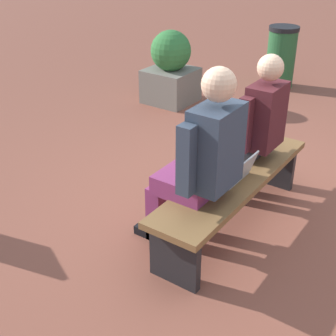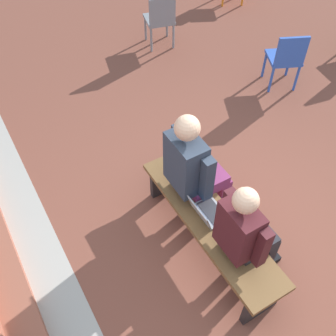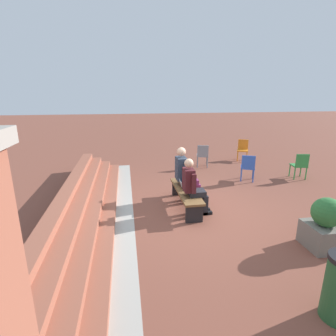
% 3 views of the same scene
% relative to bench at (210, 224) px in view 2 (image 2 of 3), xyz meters
% --- Properties ---
extents(ground_plane, '(60.00, 60.00, 0.00)m').
position_rel_bench_xyz_m(ground_plane, '(-0.28, -0.10, -0.35)').
color(ground_plane, brown).
extents(concrete_strip, '(8.11, 0.40, 0.01)m').
position_rel_bench_xyz_m(concrete_strip, '(-0.00, 1.47, -0.35)').
color(concrete_strip, '#A8A399').
rests_on(concrete_strip, ground).
extents(bench, '(1.80, 0.44, 0.45)m').
position_rel_bench_xyz_m(bench, '(0.00, 0.00, 0.00)').
color(bench, brown).
rests_on(bench, ground).
extents(person_student, '(0.52, 0.66, 1.31)m').
position_rel_bench_xyz_m(person_student, '(-0.39, -0.07, 0.35)').
color(person_student, '#232328').
rests_on(person_student, ground).
extents(person_adult, '(0.58, 0.73, 1.40)m').
position_rel_bench_xyz_m(person_adult, '(0.39, -0.07, 0.39)').
color(person_adult, '#7F2D5B').
rests_on(person_adult, ground).
extents(laptop, '(0.32, 0.29, 0.21)m').
position_rel_bench_xyz_m(laptop, '(0.05, 0.01, 0.15)').
color(laptop, '#9EA0A5').
rests_on(laptop, bench).
extents(plastic_chair_near_bench_left, '(0.56, 0.56, 0.84)m').
position_rel_bench_xyz_m(plastic_chair_near_bench_left, '(1.60, -2.35, 0.13)').
color(plastic_chair_near_bench_left, '#2D56B7').
rests_on(plastic_chair_near_bench_left, ground).
extents(plastic_chair_foreground, '(0.51, 0.51, 0.84)m').
position_rel_bench_xyz_m(plastic_chair_foreground, '(3.38, -1.41, 0.13)').
color(plastic_chair_foreground, gray).
rests_on(plastic_chair_foreground, ground).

